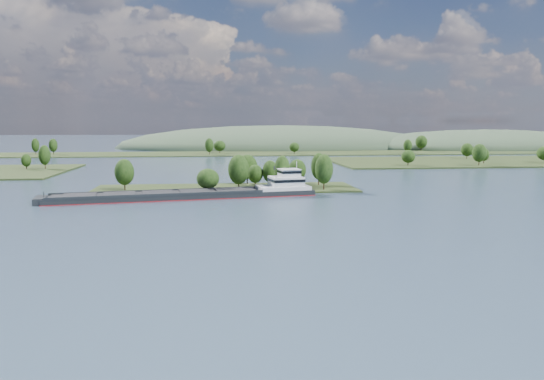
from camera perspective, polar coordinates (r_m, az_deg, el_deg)
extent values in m
plane|color=#34435A|center=(145.80, -4.51, -2.91)|extent=(1800.00, 1800.00, 0.00)
cube|color=#222F15|center=(205.09, -5.01, 0.09)|extent=(100.00, 30.00, 1.20)
cylinder|color=black|center=(196.53, 1.09, 0.59)|extent=(0.50, 0.50, 4.23)
ellipsoid|color=black|center=(195.96, 1.09, 2.15)|extent=(6.06, 6.06, 10.87)
cylinder|color=black|center=(217.18, -2.68, 1.20)|extent=(0.50, 0.50, 3.92)
ellipsoid|color=black|center=(216.69, -2.69, 2.51)|extent=(8.57, 8.57, 10.09)
cylinder|color=black|center=(197.10, -3.60, 0.61)|extent=(0.50, 0.50, 4.34)
ellipsoid|color=black|center=(196.52, -3.62, 2.21)|extent=(7.85, 7.85, 11.16)
cylinder|color=black|center=(207.63, -1.81, 0.76)|extent=(0.50, 0.50, 2.84)
ellipsoid|color=black|center=(207.25, -1.81, 1.75)|extent=(6.03, 6.03, 7.31)
cylinder|color=black|center=(191.32, -6.90, 0.14)|extent=(0.50, 0.50, 2.84)
ellipsoid|color=black|center=(190.89, -6.91, 1.22)|extent=(8.15, 8.15, 7.32)
cylinder|color=black|center=(204.29, -15.55, 0.52)|extent=(0.50, 0.50, 3.81)
ellipsoid|color=black|center=(203.79, -15.60, 1.87)|extent=(7.26, 7.26, 9.80)
cylinder|color=black|center=(207.34, -0.21, 0.83)|extent=(0.50, 0.50, 3.40)
ellipsoid|color=black|center=(206.89, -0.21, 2.02)|extent=(6.13, 6.13, 8.74)
cylinder|color=black|center=(214.37, 5.03, 1.13)|extent=(0.50, 0.50, 4.21)
ellipsoid|color=black|center=(213.86, 5.05, 2.56)|extent=(6.31, 6.31, 10.82)
cylinder|color=black|center=(199.51, 5.60, 0.68)|extent=(0.50, 0.50, 4.35)
ellipsoid|color=black|center=(198.93, 5.62, 2.26)|extent=(6.92, 6.92, 11.19)
cylinder|color=black|center=(213.00, 2.72, 1.00)|extent=(0.50, 0.50, 3.38)
ellipsoid|color=black|center=(212.56, 2.73, 2.15)|extent=(7.23, 7.23, 8.70)
cylinder|color=black|center=(307.36, -23.22, 2.49)|extent=(0.50, 0.50, 4.15)
ellipsoid|color=black|center=(307.01, -23.27, 3.47)|extent=(6.20, 6.20, 10.66)
cylinder|color=black|center=(308.87, -24.90, 2.29)|extent=(0.50, 0.50, 2.66)
ellipsoid|color=black|center=(308.62, -24.93, 2.91)|extent=(5.14, 5.14, 6.85)
cylinder|color=black|center=(314.79, 14.42, 2.85)|extent=(0.50, 0.50, 2.89)
ellipsoid|color=black|center=(314.53, 14.44, 3.51)|extent=(7.95, 7.95, 7.43)
cylinder|color=black|center=(325.74, 21.37, 2.82)|extent=(0.50, 0.50, 4.09)
ellipsoid|color=black|center=(325.41, 21.41, 3.74)|extent=(8.10, 8.10, 10.52)
cylinder|color=black|center=(344.29, 21.83, 2.93)|extent=(0.50, 0.50, 2.97)
ellipsoid|color=black|center=(344.05, 21.86, 3.56)|extent=(5.99, 5.99, 7.65)
cylinder|color=black|center=(381.20, 20.22, 3.43)|extent=(0.50, 0.50, 3.47)
ellipsoid|color=black|center=(380.95, 20.25, 4.09)|extent=(8.21, 8.21, 8.93)
cube|color=#222F15|center=(424.20, -5.65, 3.87)|extent=(900.00, 60.00, 1.20)
cylinder|color=black|center=(444.61, -24.07, 3.76)|extent=(0.50, 0.50, 4.09)
ellipsoid|color=black|center=(444.36, -24.10, 4.43)|extent=(5.79, 5.79, 10.53)
cylinder|color=black|center=(431.24, 14.38, 4.05)|extent=(0.50, 0.50, 3.68)
ellipsoid|color=black|center=(431.01, 14.40, 4.67)|extent=(6.80, 6.80, 9.46)
cylinder|color=black|center=(426.85, -5.65, 4.19)|extent=(0.50, 0.50, 3.34)
ellipsoid|color=black|center=(426.63, -5.66, 4.76)|extent=(9.44, 9.44, 8.58)
cylinder|color=black|center=(475.64, 15.75, 4.34)|extent=(0.50, 0.50, 4.37)
ellipsoid|color=black|center=(475.40, 15.77, 5.01)|extent=(10.09, 10.09, 11.24)
cylinder|color=black|center=(438.67, -22.45, 3.80)|extent=(0.50, 0.50, 4.03)
ellipsoid|color=black|center=(438.42, -22.48, 4.47)|extent=(6.43, 6.43, 10.36)
cylinder|color=black|center=(417.56, 2.42, 4.12)|extent=(0.50, 0.50, 2.94)
ellipsoid|color=black|center=(417.36, 2.42, 4.64)|extent=(8.00, 8.00, 7.56)
cylinder|color=black|center=(407.20, -6.75, 4.08)|extent=(0.50, 0.50, 4.14)
ellipsoid|color=black|center=(406.93, -6.76, 4.82)|extent=(6.60, 6.60, 10.66)
ellipsoid|color=#334630|center=(560.21, 22.00, 4.22)|extent=(260.00, 140.00, 36.00)
ellipsoid|color=#334630|center=(527.93, 0.78, 4.60)|extent=(320.00, 160.00, 44.00)
cube|color=black|center=(183.05, -9.35, -0.69)|extent=(90.92, 26.06, 2.48)
cube|color=maroon|center=(183.13, -9.34, -0.85)|extent=(91.18, 26.32, 0.28)
cube|color=black|center=(187.56, -12.29, -0.08)|extent=(69.09, 12.01, 0.90)
cube|color=black|center=(176.61, -12.07, -0.54)|extent=(69.09, 12.01, 0.90)
cube|color=black|center=(182.11, -12.18, -0.36)|extent=(68.47, 21.21, 0.34)
cube|color=black|center=(182.28, -19.99, -0.52)|extent=(11.55, 10.81, 0.40)
cube|color=black|center=(181.75, -16.09, -0.39)|extent=(11.55, 10.81, 0.40)
cube|color=black|center=(182.06, -12.18, -0.25)|extent=(11.55, 10.81, 0.40)
cube|color=black|center=(183.22, -8.31, -0.11)|extent=(11.55, 10.81, 0.40)
cube|color=black|center=(185.20, -4.50, 0.02)|extent=(11.55, 10.81, 0.40)
cube|color=black|center=(183.75, -23.66, -1.05)|extent=(5.02, 10.58, 2.26)
cylinder|color=black|center=(183.39, -23.34, -0.55)|extent=(0.31, 0.31, 2.48)
cube|color=silver|center=(189.80, 1.19, 0.28)|extent=(19.60, 13.67, 1.35)
cube|color=silver|center=(189.86, 1.52, 0.96)|extent=(12.62, 10.77, 3.39)
cube|color=black|center=(189.81, 1.52, 1.10)|extent=(12.88, 11.03, 1.02)
cube|color=silver|center=(189.89, 1.85, 1.85)|extent=(7.80, 7.80, 2.48)
cube|color=black|center=(189.85, 1.85, 1.99)|extent=(8.06, 8.06, 0.90)
cube|color=silver|center=(189.76, 1.85, 2.26)|extent=(8.32, 8.32, 0.23)
cylinder|color=silver|center=(190.52, 2.66, 2.68)|extent=(0.26, 0.26, 2.93)
cylinder|color=black|center=(191.68, 0.26, 2.38)|extent=(0.65, 0.65, 1.35)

